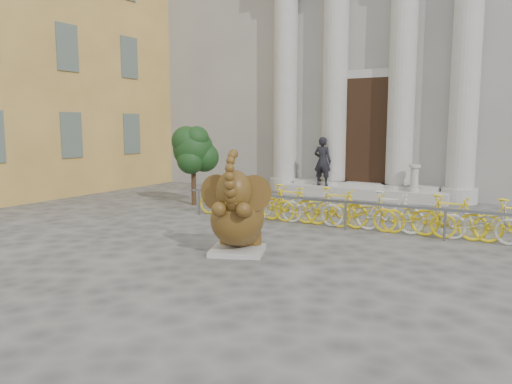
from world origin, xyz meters
The scene contains 9 objects.
ground centered at (0.00, 0.00, 0.00)m, with size 80.00×80.00×0.00m, color #474442.
classical_building centered at (0.00, 14.93, 5.98)m, with size 22.00×10.70×12.00m.
entrance_steps centered at (0.00, 9.40, 0.18)m, with size 6.00×1.20×0.36m, color #A8A59E.
ochre_building centered at (-13.00, 6.00, 6.00)m, with size 8.00×14.00×12.00m, color #D9AC53.
elephant_statue centered at (0.28, 0.61, 0.76)m, with size 1.41×1.66×2.09m.
bike_rack centered at (1.38, 4.06, 0.50)m, with size 9.19×0.53×1.00m.
tree centered at (-4.12, 5.12, 1.76)m, with size 1.45×1.32×2.52m.
pedestrian centered at (-1.40, 9.20, 1.25)m, with size 0.65×0.42×1.77m, color black.
balustrade_post centered at (1.89, 9.10, 0.77)m, with size 0.37×0.37×0.90m.
Camera 1 is at (5.39, -7.66, 2.55)m, focal length 35.00 mm.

